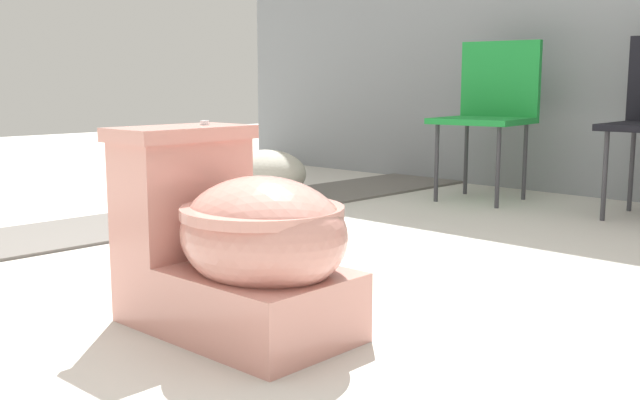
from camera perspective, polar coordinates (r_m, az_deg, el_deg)
ground_plane at (r=2.00m, az=-7.31°, el=-9.13°), size 14.00×14.00×0.00m
gravel_strip at (r=3.36m, az=-14.96°, el=-1.85°), size 0.56×8.00×0.01m
toilet at (r=1.86m, az=-6.38°, el=-3.46°), size 0.64×0.40×0.52m
folding_chair_left at (r=4.08m, az=12.91°, el=7.26°), size 0.49×0.49×0.83m
boulder_near at (r=4.01m, az=-4.15°, el=1.97°), size 0.60×0.60×0.26m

